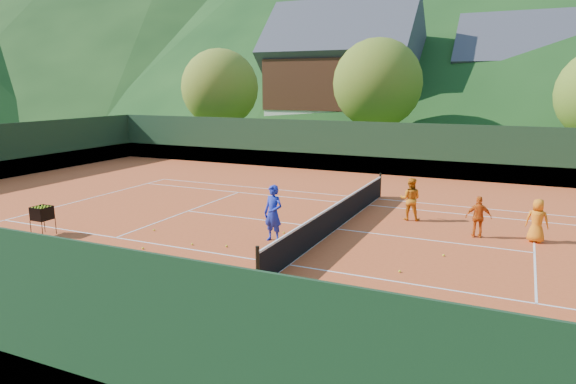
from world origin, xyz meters
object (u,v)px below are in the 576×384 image
at_px(student_c, 537,221).
at_px(ball_hopper, 42,214).
at_px(tennis_net, 337,215).
at_px(coach, 273,213).
at_px(student_b, 479,217).
at_px(chalet_left, 343,79).
at_px(chalet_mid, 530,86).
at_px(student_a, 410,199).

bearing_deg(student_c, ball_hopper, 28.32).
relative_size(student_c, tennis_net, 0.12).
bearing_deg(coach, student_b, 39.55).
bearing_deg(chalet_left, chalet_mid, 14.04).
relative_size(tennis_net, ball_hopper, 12.07).
bearing_deg(ball_hopper, student_b, 23.56).
distance_m(coach, chalet_mid, 37.20).
bearing_deg(student_a, coach, 46.83).
bearing_deg(chalet_left, student_a, -66.34).
bearing_deg(ball_hopper, chalet_left, 91.86).
relative_size(student_c, chalet_left, 0.10).
bearing_deg(chalet_left, tennis_net, -71.57).
height_order(student_a, tennis_net, student_a).
relative_size(coach, student_b, 1.32).
bearing_deg(coach, ball_hopper, -148.98).
distance_m(coach, student_b, 6.88).
relative_size(coach, student_c, 1.30).
distance_m(student_a, student_b, 2.90).
bearing_deg(chalet_mid, chalet_left, -165.96).
height_order(coach, chalet_left, chalet_left).
relative_size(tennis_net, chalet_mid, 0.95).
relative_size(chalet_left, chalet_mid, 1.09).
height_order(tennis_net, chalet_left, chalet_left).
bearing_deg(student_c, student_b, 13.69).
xyz_separation_m(tennis_net, chalet_mid, (6.00, 34.00, 4.47)).
bearing_deg(student_a, student_b, 145.99).
height_order(student_a, ball_hopper, student_a).
relative_size(tennis_net, chalet_left, 0.87).
bearing_deg(coach, chalet_left, 116.35).
bearing_deg(chalet_mid, tennis_net, -100.01).
bearing_deg(student_b, chalet_left, -73.94).
xyz_separation_m(coach, chalet_mid, (7.41, 36.23, 4.03)).
relative_size(coach, student_a, 1.15).
xyz_separation_m(student_a, chalet_mid, (3.90, 31.62, 4.16)).
bearing_deg(coach, chalet_mid, 89.87).
bearing_deg(chalet_mid, student_c, -89.25).
bearing_deg(student_a, chalet_mid, -102.89).
bearing_deg(ball_hopper, coach, 19.59).
relative_size(student_b, ball_hopper, 1.41).
bearing_deg(student_c, student_a, -8.29).
height_order(student_c, ball_hopper, student_c).
xyz_separation_m(student_a, tennis_net, (-2.10, -2.38, -0.31)).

